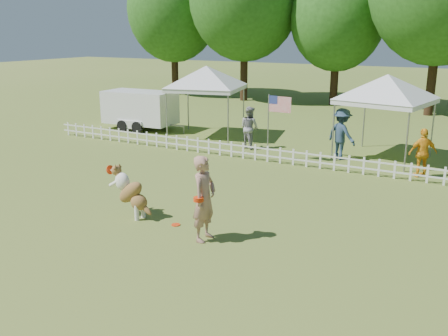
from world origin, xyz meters
name	(u,v)px	position (x,y,z in m)	size (l,w,h in m)	color
ground	(178,230)	(0.00, 0.00, 0.00)	(120.00, 120.00, 0.00)	#45601E
picket_fence	(287,156)	(0.00, 7.00, 0.30)	(22.00, 0.08, 0.60)	silver
handler	(204,199)	(0.86, -0.16, 1.00)	(0.73, 0.48, 1.99)	#A67663
dog	(131,192)	(-1.54, 0.19, 0.66)	(1.28, 0.43, 1.32)	brown
frisbee_on_turf	(176,225)	(-0.22, 0.24, 0.01)	(0.22, 0.22, 0.02)	red
canopy_tent_left	(207,102)	(-5.05, 9.87, 1.55)	(3.00, 3.00, 3.10)	silver
canopy_tent_right	(384,118)	(2.79, 9.61, 1.53)	(2.97, 2.97, 3.06)	silver
cargo_trailer	(140,110)	(-8.75, 9.79, 0.94)	(4.29, 1.89, 1.89)	white
flag_pole	(268,127)	(-0.88, 7.28, 1.22)	(0.94, 0.10, 2.45)	gray
spectator_a	(250,127)	(-2.30, 8.67, 0.86)	(0.83, 0.65, 1.72)	gray
spectator_b	(342,134)	(1.47, 8.71, 0.95)	(1.23, 0.71, 1.91)	#263B52
spectator_c	(423,153)	(4.47, 7.67, 0.81)	(0.95, 0.39, 1.62)	orange
tree_far_left	(174,18)	(-15.00, 22.00, 5.50)	(6.60, 6.60, 11.00)	#214D16
tree_left	(245,9)	(-9.00, 21.50, 6.00)	(7.40, 7.40, 12.00)	#214D16
tree_center_left	(337,26)	(-3.00, 22.50, 4.90)	(6.00, 6.00, 9.80)	#214D16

